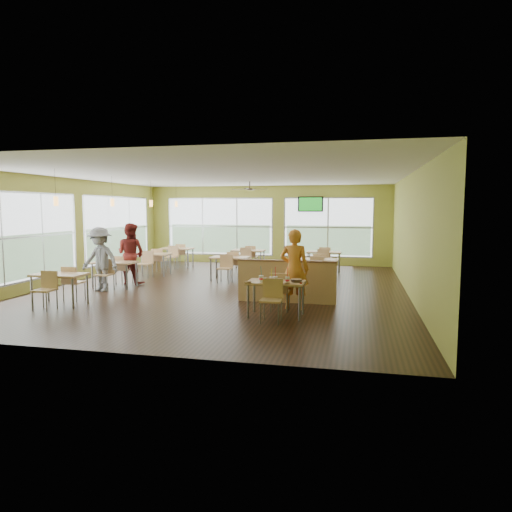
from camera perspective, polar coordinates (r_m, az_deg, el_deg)
name	(u,v)px	position (r m, az deg, el deg)	size (l,w,h in m)	color
room	(225,233)	(12.93, -3.87, 2.93)	(12.00, 12.04, 3.20)	black
window_bays	(179,231)	(16.72, -9.60, 3.13)	(9.24, 10.24, 2.38)	white
main_table	(276,287)	(9.68, 2.52, -3.88)	(1.22, 1.52, 0.87)	#DAAE75
half_wall_divider	(286,281)	(11.10, 3.83, -3.17)	(2.40, 0.14, 1.04)	#DAAE75
dining_tables	(209,259)	(14.96, -5.85, -0.40)	(6.92, 8.72, 0.87)	#DAAE75
pendant_lights	(132,203)	(14.76, -15.22, 6.43)	(0.11, 7.31, 0.86)	#2D2119
ceiling_fan	(250,189)	(15.83, -0.80, 8.37)	(1.25, 1.25, 0.29)	#2D2119
tv_backwall	(310,204)	(18.38, 6.83, 6.46)	(1.00, 0.07, 0.60)	black
man_plaid	(294,269)	(10.34, 4.81, -1.67)	(0.67, 0.44, 1.83)	orange
patron_maroon	(131,254)	(14.27, -15.39, 0.28)	(0.90, 0.70, 1.84)	maroon
patron_grey	(100,259)	(13.29, -18.89, -0.39)	(1.14, 0.66, 1.77)	slate
cup_blue	(261,279)	(9.54, 0.66, -2.83)	(0.10, 0.10, 0.37)	white
cup_yellow	(271,280)	(9.49, 1.94, -2.95)	(0.09, 0.09, 0.32)	white
cup_red_near	(275,279)	(9.45, 2.44, -2.94)	(0.10, 0.10, 0.36)	white
cup_red_far	(287,280)	(9.39, 3.95, -3.00)	(0.10, 0.10, 0.36)	white
food_basket	(296,280)	(9.61, 5.05, -3.05)	(0.26, 0.26, 0.06)	black
ketchup_cup	(301,283)	(9.40, 5.64, -3.39)	(0.05, 0.05, 0.02)	#981F03
wrapper_left	(248,282)	(9.47, -0.97, -3.24)	(0.16, 0.14, 0.04)	#A88151
wrapper_mid	(273,280)	(9.69, 2.20, -3.01)	(0.18, 0.16, 0.05)	#A88151
wrapper_right	(287,283)	(9.35, 3.88, -3.38)	(0.14, 0.12, 0.03)	#A88151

